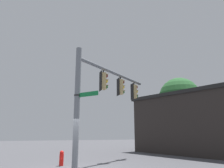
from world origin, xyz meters
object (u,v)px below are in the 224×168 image
traffic_light_mid_inner (121,87)px  traffic_light_mid_outer (134,92)px  traffic_light_nearest_pole (104,81)px  fire_hydrant (62,158)px  street_name_sign (83,95)px

traffic_light_mid_inner → traffic_light_mid_outer: 2.04m
traffic_light_mid_inner → traffic_light_mid_outer: (-1.29, 1.58, 0.00)m
traffic_light_nearest_pole → traffic_light_mid_outer: bearing=129.3°
fire_hydrant → traffic_light_mid_inner: bearing=98.6°
traffic_light_nearest_pole → street_name_sign: traffic_light_nearest_pole is taller
traffic_light_nearest_pole → fire_hydrant: size_ratio=1.59×
traffic_light_mid_inner → street_name_sign: traffic_light_mid_inner is taller
fire_hydrant → traffic_light_nearest_pole: bearing=72.2°
traffic_light_mid_inner → fire_hydrant: size_ratio=1.59×
traffic_light_mid_inner → street_name_sign: (3.00, -3.12, -1.22)m
traffic_light_mid_outer → street_name_sign: traffic_light_mid_outer is taller
traffic_light_nearest_pole → traffic_light_mid_inner: 2.04m
traffic_light_mid_inner → fire_hydrant: 5.92m
traffic_light_nearest_pole → fire_hydrant: 5.07m
fire_hydrant → traffic_light_mid_outer: bearing=109.1°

